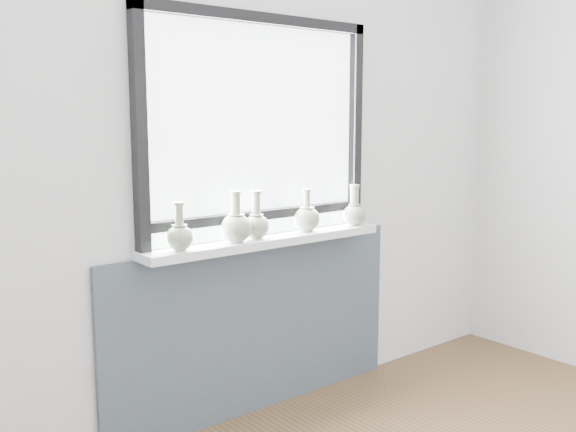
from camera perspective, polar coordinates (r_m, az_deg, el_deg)
back_wall at (r=3.13m, az=-2.98°, el=5.64°), size 3.60×0.02×2.60m
apron_panel at (r=3.27m, az=-2.55°, el=-9.80°), size 1.70×0.03×0.86m
windowsill at (r=3.10m, az=-1.85°, el=-2.21°), size 1.32×0.18×0.04m
window at (r=3.09m, az=-2.60°, el=8.23°), size 1.30×0.06×1.05m
vase_a at (r=2.80m, az=-9.61°, el=-1.70°), size 0.12×0.12×0.21m
vase_b at (r=2.95m, az=-4.64°, el=-0.89°), size 0.14×0.14×0.24m
vase_c at (r=3.03m, az=-2.83°, el=-0.69°), size 0.13×0.13×0.23m
vase_d at (r=3.23m, az=1.68°, el=-0.16°), size 0.14×0.14×0.22m
vase_e at (r=3.43m, az=5.90°, el=0.33°), size 0.12×0.12×0.22m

